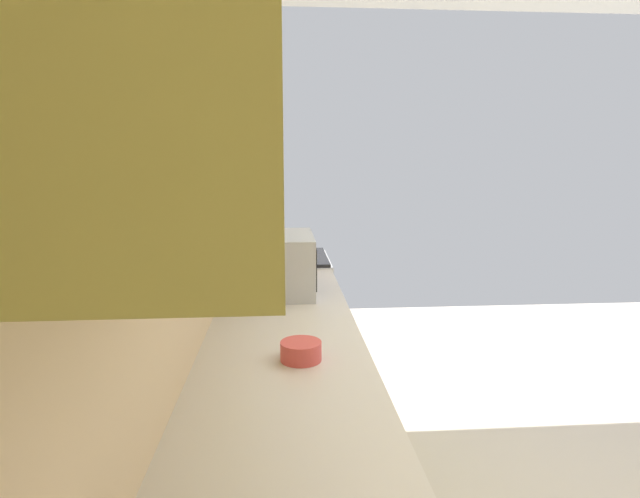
% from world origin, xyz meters
% --- Properties ---
extents(wall_back, '(4.23, 0.12, 2.66)m').
position_xyz_m(wall_back, '(0.00, 1.74, 1.33)').
color(wall_back, beige).
rests_on(wall_back, ground_plane).
extents(upper_cabinets, '(2.20, 0.30, 0.72)m').
position_xyz_m(upper_cabinets, '(-0.40, 1.52, 1.82)').
color(upper_cabinets, '#D3D069').
extents(oven_range, '(0.66, 0.63, 1.07)m').
position_xyz_m(oven_range, '(1.56, 1.37, 0.46)').
color(oven_range, '#B7BABF').
rests_on(oven_range, ground_plane).
extents(microwave, '(0.50, 0.37, 0.29)m').
position_xyz_m(microwave, '(0.71, 1.40, 1.04)').
color(microwave, '#B7BABF').
rests_on(microwave, counter_run).
extents(bowl, '(0.14, 0.14, 0.06)m').
position_xyz_m(bowl, '(-0.20, 1.32, 0.93)').
color(bowl, '#D84C47').
rests_on(bowl, counter_run).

